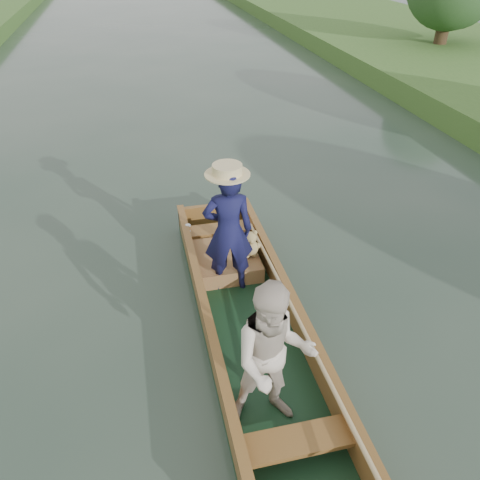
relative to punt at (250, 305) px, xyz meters
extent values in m
plane|color=#283D30|center=(0.05, 0.10, -0.56)|extent=(120.00, 120.00, 0.00)
cylinder|color=#47331E|center=(9.85, 11.84, 0.49)|extent=(0.44, 0.44, 2.09)
cube|color=#13331B|center=(0.05, 0.10, -0.52)|extent=(1.10, 5.00, 0.08)
cube|color=brown|center=(-0.46, 0.10, -0.32)|extent=(0.08, 5.00, 0.32)
cube|color=brown|center=(0.56, 0.10, -0.32)|extent=(0.08, 5.00, 0.32)
cube|color=brown|center=(0.05, 2.56, -0.32)|extent=(1.10, 0.08, 0.32)
cube|color=brown|center=(-0.46, 0.10, -0.14)|extent=(0.10, 5.00, 0.04)
cube|color=brown|center=(0.56, 0.10, -0.14)|extent=(0.10, 5.00, 0.04)
cube|color=brown|center=(0.05, 2.00, -0.26)|extent=(0.94, 0.30, 0.05)
cube|color=brown|center=(0.05, -1.50, -0.26)|extent=(0.94, 0.30, 0.05)
imported|color=#13143D|center=(-0.03, 0.96, 0.36)|extent=(0.65, 0.46, 1.67)
cylinder|color=beige|center=(-0.03, 0.96, 1.16)|extent=(0.52, 0.52, 0.12)
imported|color=beige|center=(-0.05, -1.06, 0.31)|extent=(0.83, 0.68, 1.57)
cube|color=#963C30|center=(0.01, 1.36, -0.37)|extent=(0.85, 0.90, 0.22)
sphere|color=tan|center=(0.32, 1.26, -0.14)|extent=(0.22, 0.22, 0.22)
sphere|color=tan|center=(0.32, 1.25, 0.03)|extent=(0.17, 0.17, 0.17)
sphere|color=tan|center=(0.26, 1.25, 0.10)|extent=(0.06, 0.06, 0.06)
sphere|color=tan|center=(0.38, 1.25, 0.10)|extent=(0.06, 0.06, 0.06)
sphere|color=tan|center=(0.32, 1.18, 0.01)|extent=(0.07, 0.07, 0.07)
sphere|color=tan|center=(0.22, 1.23, -0.10)|extent=(0.08, 0.08, 0.08)
sphere|color=tan|center=(0.42, 1.23, -0.10)|extent=(0.08, 0.08, 0.08)
sphere|color=tan|center=(0.26, 1.22, -0.23)|extent=(0.09, 0.09, 0.09)
sphere|color=tan|center=(0.38, 1.22, -0.23)|extent=(0.09, 0.09, 0.09)
cylinder|color=silver|center=(-0.42, 2.00, -0.23)|extent=(0.07, 0.07, 0.01)
cylinder|color=silver|center=(-0.42, 2.00, -0.19)|extent=(0.01, 0.01, 0.08)
ellipsoid|color=silver|center=(-0.42, 2.00, -0.13)|extent=(0.09, 0.09, 0.05)
cylinder|color=tan|center=(0.48, -0.21, -0.10)|extent=(0.04, 4.18, 0.19)
camera|label=1|loc=(-0.96, -3.72, 3.41)|focal=35.00mm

